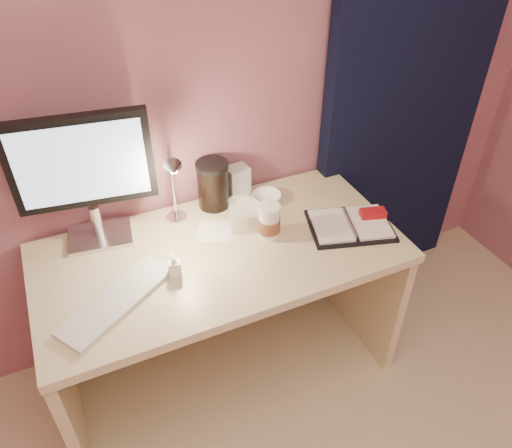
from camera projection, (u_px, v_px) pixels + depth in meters
name	position (u px, v px, depth m)	size (l,w,h in m)	color
room	(393.00, 79.00, 2.19)	(3.50, 3.50, 3.50)	#C6B28E
desk	(216.00, 279.00, 2.11)	(1.40, 0.70, 0.73)	beige
monitor	(84.00, 170.00, 1.77)	(0.50, 0.21, 0.53)	silver
keyboard	(118.00, 300.00, 1.70)	(0.45, 0.13, 0.02)	silver
planner	(352.00, 224.00, 2.02)	(0.38, 0.33, 0.05)	black
paper_b	(215.00, 231.00, 2.00)	(0.14, 0.14, 0.00)	white
paper_c	(253.00, 207.00, 2.13)	(0.14, 0.14, 0.00)	white
coffee_cup	(269.00, 222.00, 1.94)	(0.09, 0.09, 0.15)	white
clear_cup	(239.00, 215.00, 1.97)	(0.08, 0.08, 0.14)	white
bowl	(267.00, 198.00, 2.15)	(0.13, 0.13, 0.04)	white
lotion_bottle	(174.00, 265.00, 1.77)	(0.04, 0.05, 0.10)	white
dark_jar	(213.00, 187.00, 2.09)	(0.13, 0.13, 0.19)	black
product_box	(238.00, 181.00, 2.16)	(0.09, 0.07, 0.14)	silver
desk_lamp	(182.00, 183.00, 1.87)	(0.10, 0.23, 0.36)	silver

